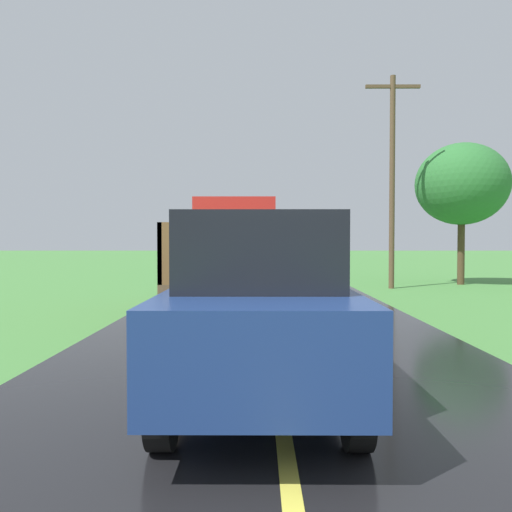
{
  "coord_description": "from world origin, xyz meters",
  "views": [
    {
      "loc": [
        -0.21,
        -0.14,
        1.74
      ],
      "look_at": [
        -0.28,
        11.79,
        1.4
      ],
      "focal_mm": 35.36,
      "sensor_mm": 36.0,
      "label": 1
    }
  ],
  "objects": [
    {
      "name": "banana_truck_far",
      "position": [
        -0.56,
        27.54,
        1.48
      ],
      "size": [
        2.38,
        5.81,
        2.8
      ],
      "color": "#2D2D30",
      "rests_on": "road_surface"
    },
    {
      "name": "banana_truck_near",
      "position": [
        -0.87,
        12.27,
        1.47
      ],
      "size": [
        2.38,
        5.82,
        2.8
      ],
      "color": "#2D2D30",
      "rests_on": "road_surface"
    },
    {
      "name": "roadside_tree_near_left",
      "position": [
        8.02,
        20.36,
        4.06
      ],
      "size": [
        3.67,
        3.67,
        5.73
      ],
      "color": "#4C3823",
      "rests_on": "ground"
    },
    {
      "name": "following_car",
      "position": [
        -0.21,
        5.04,
        1.07
      ],
      "size": [
        1.74,
        4.1,
        1.92
      ],
      "color": "navy",
      "rests_on": "road_surface"
    },
    {
      "name": "utility_pole_roadside",
      "position": [
        4.73,
        18.6,
        4.23
      ],
      "size": [
        2.01,
        0.2,
        7.86
      ],
      "color": "brown",
      "rests_on": "ground"
    }
  ]
}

